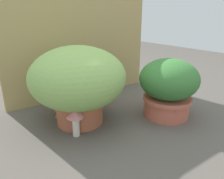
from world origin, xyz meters
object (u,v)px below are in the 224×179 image
cat (90,95)px  mushroom_ornament_red (97,111)px  leafy_planter (168,86)px  grass_planter (78,81)px  mushroom_ornament_pink (75,117)px

cat → mushroom_ornament_red: bearing=-106.4°
mushroom_ornament_red → leafy_planter: bearing=-20.4°
leafy_planter → cat: leafy_planter is taller
leafy_planter → mushroom_ornament_red: leafy_planter is taller
grass_planter → cat: (0.12, 0.08, -0.13)m
leafy_planter → cat: size_ratio=0.96×
mushroom_ornament_red → cat: bearing=73.6°
mushroom_ornament_pink → grass_planter: bearing=56.3°
leafy_planter → mushroom_ornament_red: 0.46m
grass_planter → leafy_planter: bearing=-25.4°
cat → mushroom_ornament_pink: (-0.20, -0.21, -0.01)m
mushroom_ornament_red → mushroom_ornament_pink: (-0.16, -0.05, 0.03)m
cat → mushroom_ornament_pink: bearing=-134.2°
grass_planter → leafy_planter: (0.49, -0.23, -0.06)m
leafy_planter → cat: (-0.37, 0.31, -0.07)m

